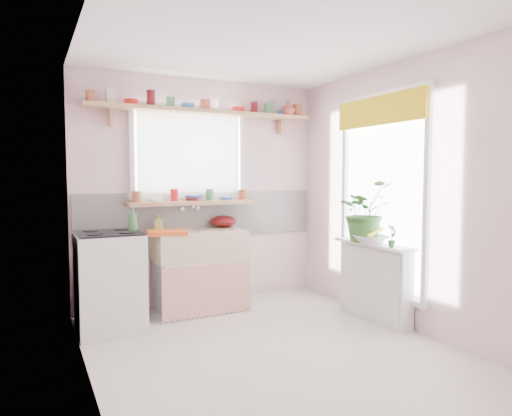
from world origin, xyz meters
name	(u,v)px	position (x,y,z in m)	size (l,w,h in m)	color
room	(286,182)	(0.66, 0.86, 1.37)	(3.20, 3.20, 3.20)	beige
sink_unit	(199,270)	(-0.15, 1.29, 0.43)	(0.95, 0.65, 1.11)	white
cooker	(110,281)	(-1.10, 1.05, 0.46)	(0.58, 0.58, 0.93)	white
radiator_ledge	(375,280)	(1.30, 0.20, 0.40)	(0.22, 0.95, 0.78)	white
windowsill	(192,203)	(-0.15, 1.48, 1.14)	(1.40, 0.22, 0.04)	tan
pine_shelf	(205,112)	(0.00, 1.47, 2.12)	(2.52, 0.24, 0.04)	tan
shelf_crockery	(203,105)	(-0.02, 1.47, 2.19)	(2.47, 0.11, 0.12)	#A55133
sill_crockery	(191,196)	(-0.17, 1.48, 1.22)	(1.35, 0.11, 0.12)	#A55133
dish_tray	(167,232)	(-0.53, 1.16, 0.87)	(0.38, 0.29, 0.04)	#F35B15
colander	(224,221)	(0.22, 1.50, 0.92)	(0.30, 0.30, 0.13)	#550E0F
jade_plant	(365,211)	(1.24, 0.29, 1.08)	(0.55, 0.47, 0.61)	#2E5E25
fruit_bowl	(370,239)	(1.21, 0.17, 0.82)	(0.33, 0.33, 0.08)	silver
herb_pot	(392,235)	(1.21, -0.12, 0.89)	(0.12, 0.08, 0.23)	#2A6629
soap_bottle_sink	(159,223)	(-0.53, 1.48, 0.94)	(0.08, 0.08, 0.17)	#CDC55B
sill_cup	(133,197)	(-0.77, 1.54, 1.21)	(0.13, 0.13, 0.11)	beige
sill_bowl	(194,198)	(-0.12, 1.52, 1.19)	(0.19, 0.19, 0.06)	#3561AD
shelf_vase	(288,108)	(1.01, 1.41, 2.22)	(0.15, 0.15, 0.16)	#A04931
cooker_bottle	(133,219)	(-0.88, 1.06, 1.03)	(0.09, 0.09, 0.23)	#39733E
fruit	(370,233)	(1.22, 0.18, 0.88)	(0.20, 0.14, 0.10)	orange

